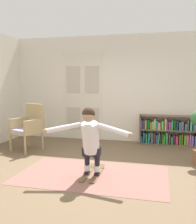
{
  "coord_description": "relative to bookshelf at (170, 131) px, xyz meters",
  "views": [
    {
      "loc": [
        1.16,
        -4.34,
        1.58
      ],
      "look_at": [
        0.02,
        0.26,
        1.05
      ],
      "focal_mm": 40.56,
      "sensor_mm": 36.0,
      "label": 1
    }
  ],
  "objects": [
    {
      "name": "bookshelf",
      "position": [
        0.0,
        0.0,
        0.0
      ],
      "size": [
        1.62,
        0.3,
        0.77
      ],
      "color": "brown",
      "rests_on": "ground"
    },
    {
      "name": "person_skier",
      "position": [
        -1.39,
        -2.75,
        0.36
      ],
      "size": [
        1.47,
        0.52,
        1.13
      ],
      "color": "white",
      "rests_on": "skis_pair"
    },
    {
      "name": "rug",
      "position": [
        -1.39,
        -2.63,
        -0.35
      ],
      "size": [
        2.57,
        1.51,
        0.01
      ],
      "primitive_type": "cube",
      "color": "#8C5A51",
      "rests_on": "ground"
    },
    {
      "name": "wicker_chair",
      "position": [
        -3.3,
        -1.35,
        0.23
      ],
      "size": [
        0.78,
        0.78,
        1.1
      ],
      "color": "tan",
      "rests_on": "ground"
    },
    {
      "name": "back_wall",
      "position": [
        -1.43,
        0.21,
        1.1
      ],
      "size": [
        6.0,
        0.1,
        2.9
      ],
      "primitive_type": "cube",
      "color": "silver",
      "rests_on": "ground"
    },
    {
      "name": "double_door",
      "position": [
        -2.42,
        0.15,
        0.88
      ],
      "size": [
        1.22,
        0.05,
        2.45
      ],
      "color": "silver",
      "rests_on": "ground"
    },
    {
      "name": "skis_pair",
      "position": [
        -1.39,
        -2.6,
        -0.33
      ],
      "size": [
        0.28,
        0.81,
        0.07
      ],
      "color": "brown",
      "rests_on": "rug"
    },
    {
      "name": "ground_plane",
      "position": [
        -1.43,
        -2.39,
        -0.35
      ],
      "size": [
        7.2,
        7.2,
        0.0
      ],
      "primitive_type": "plane",
      "color": "brown"
    }
  ]
}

